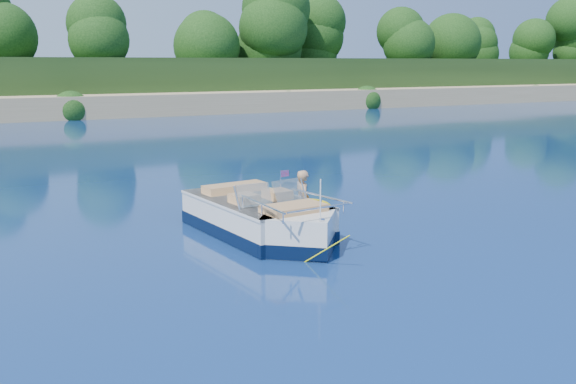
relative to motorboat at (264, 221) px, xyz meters
name	(u,v)px	position (x,y,z in m)	size (l,w,h in m)	color
ground	(396,271)	(1.10, -3.14, -0.34)	(160.00, 160.00, 0.00)	#0A2048
shoreline	(23,89)	(1.10, 60.63, 0.64)	(170.00, 59.00, 6.00)	tan
treeline	(51,35)	(1.14, 37.87, 5.21)	(150.00, 7.12, 8.19)	black
motorboat	(264,221)	(0.00, 0.00, 0.00)	(2.24, 5.26, 1.75)	white
tow_tube	(304,210)	(1.79, 1.46, -0.24)	(1.59, 1.59, 0.37)	yellow
boy	(302,214)	(1.69, 1.42, -0.34)	(0.57, 0.37, 1.56)	tan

